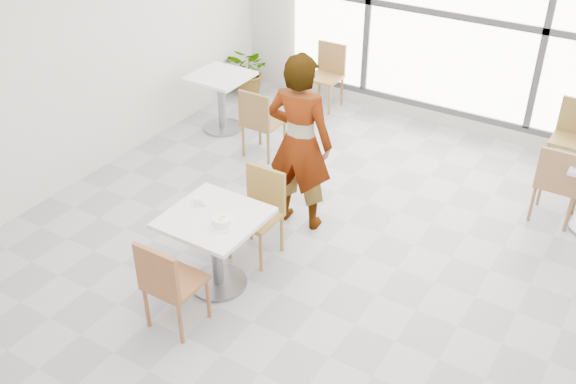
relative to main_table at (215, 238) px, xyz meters
The scene contains 16 objects.
floor 0.98m from the main_table, 49.06° to the left, with size 7.00×7.00×0.00m, color #9E9EA5.
wall_back 4.27m from the main_table, 82.52° to the left, with size 6.00×6.00×0.00m, color silver.
wall_left 2.72m from the main_table, 165.75° to the left, with size 7.00×7.00×0.00m, color silver.
window 4.21m from the main_table, 82.40° to the left, with size 4.60×0.07×2.52m.
main_table is the anchor object (origin of this frame).
chair_near 0.65m from the main_table, 88.93° to the right, with size 0.42×0.42×0.87m.
chair_far 0.63m from the main_table, 86.30° to the left, with size 0.42×0.42×0.87m.
oatmeal_bowl 0.32m from the main_table, 28.39° to the right, with size 0.21×0.21×0.09m.
coffee_cup 0.35m from the main_table, 160.93° to the left, with size 0.16×0.13×0.07m.
person 1.32m from the main_table, 85.48° to the left, with size 0.67×0.44×1.83m, color black.
bg_table_left 3.13m from the main_table, 125.94° to the left, with size 0.70×0.70×0.75m.
bg_chair_left_near 2.39m from the main_table, 114.74° to the left, with size 0.42×0.42×0.87m.
bg_chair_left_far 4.05m from the main_table, 105.01° to the left, with size 0.42×0.42×0.87m.
bg_chair_right_near 3.49m from the main_table, 48.62° to the left, with size 0.42×0.42×0.87m.
bg_chair_right_far 4.37m from the main_table, 59.60° to the left, with size 0.42×0.42×0.87m.
plant_left 4.23m from the main_table, 120.71° to the left, with size 0.64×0.56×0.72m, color #5E8C4F.
Camera 1 is at (2.44, -4.22, 3.93)m, focal length 41.12 mm.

